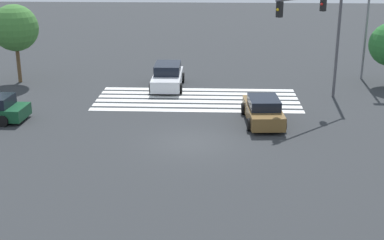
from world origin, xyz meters
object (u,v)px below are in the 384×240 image
Objects in this scene: tree_corner_b at (15,28)px; traffic_signal_mast at (322,24)px; street_light_pole_a at (369,0)px; car_0 at (168,76)px; car_1 at (263,110)px.

traffic_signal_mast is at bearing 168.27° from tree_corner_b.
traffic_signal_mast is 7.69m from street_light_pole_a.
traffic_signal_mast is at bearing 55.31° from street_light_pole_a.
street_light_pole_a is at bearing 101.74° from car_0.
tree_corner_b is (16.45, -8.22, 3.16)m from car_1.
street_light_pole_a is (-7.98, -10.33, 4.97)m from car_1.
car_1 is at bearing 153.46° from tree_corner_b.
car_0 is (9.52, -3.25, -4.05)m from traffic_signal_mast.
tree_corner_b is at bearing 59.99° from car_1.
street_light_pole_a is at bearing -175.05° from tree_corner_b.
car_0 is 1.03× the size of car_1.
tree_corner_b is (10.57, -0.92, 3.08)m from car_0.
traffic_signal_mast is at bearing 70.53° from car_0.
car_0 is 0.89× the size of tree_corner_b.
traffic_signal_mast reaches higher than tree_corner_b.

